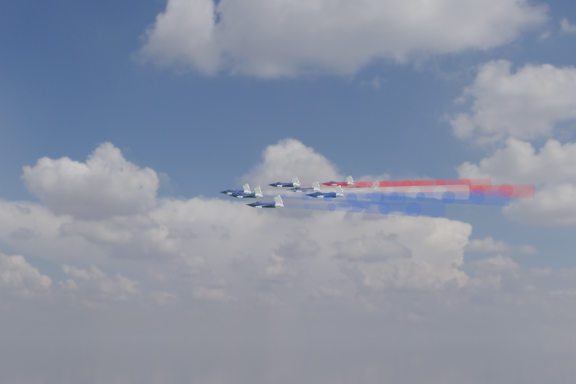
% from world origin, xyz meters
% --- Properties ---
extents(jet_lead, '(13.40, 12.18, 7.00)m').
position_xyz_m(jet_lead, '(3.03, 2.73, 141.32)').
color(jet_lead, black).
extents(trail_lead, '(37.76, 15.75, 9.48)m').
position_xyz_m(trail_lead, '(25.94, -4.29, 138.29)').
color(trail_lead, white).
extents(jet_inner_left, '(13.40, 12.18, 7.00)m').
position_xyz_m(jet_inner_left, '(9.54, -8.30, 137.68)').
color(jet_inner_left, black).
extents(trail_inner_left, '(37.76, 15.75, 9.48)m').
position_xyz_m(trail_inner_left, '(32.46, -15.32, 134.65)').
color(trail_inner_left, '#162DC3').
extents(jet_inner_right, '(13.40, 12.18, 7.00)m').
position_xyz_m(jet_inner_right, '(15.80, 8.37, 144.04)').
color(jet_inner_right, black).
extents(trail_inner_right, '(37.76, 15.75, 9.48)m').
position_xyz_m(trail_inner_right, '(38.71, 1.36, 141.01)').
color(trail_inner_right, red).
extents(jet_outer_left, '(13.40, 12.18, 7.00)m').
position_xyz_m(jet_outer_left, '(18.22, -21.05, 132.14)').
color(jet_outer_left, black).
extents(trail_outer_left, '(37.76, 15.75, 9.48)m').
position_xyz_m(trail_outer_left, '(41.13, -28.06, 129.11)').
color(trail_outer_left, '#162DC3').
extents(jet_center_third, '(13.40, 12.18, 7.00)m').
position_xyz_m(jet_center_third, '(23.92, -3.20, 139.48)').
color(jet_center_third, black).
extents(trail_center_third, '(37.76, 15.75, 9.48)m').
position_xyz_m(trail_center_third, '(46.83, -10.21, 136.45)').
color(trail_center_third, white).
extents(jet_outer_right, '(13.40, 12.18, 7.00)m').
position_xyz_m(jet_outer_right, '(30.36, 14.69, 145.00)').
color(jet_outer_right, black).
extents(trail_outer_right, '(37.76, 15.75, 9.48)m').
position_xyz_m(trail_outer_right, '(53.27, 7.67, 141.97)').
color(trail_outer_right, red).
extents(jet_rear_left, '(13.40, 12.18, 7.00)m').
position_xyz_m(jet_rear_left, '(31.69, -14.74, 135.24)').
color(jet_rear_left, black).
extents(trail_rear_left, '(37.76, 15.75, 9.48)m').
position_xyz_m(trail_rear_left, '(54.60, -21.76, 132.21)').
color(trail_rear_left, '#162DC3').
extents(jet_rear_right, '(13.40, 12.18, 7.00)m').
position_xyz_m(jet_rear_right, '(39.17, 2.36, 140.15)').
color(jet_rear_right, black).
extents(trail_rear_right, '(37.76, 15.75, 9.48)m').
position_xyz_m(trail_rear_right, '(62.08, -4.65, 137.12)').
color(trail_rear_right, red).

